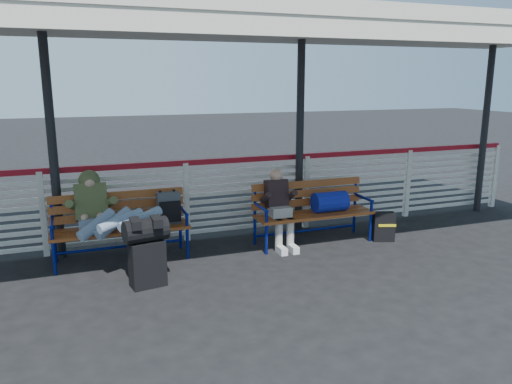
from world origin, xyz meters
name	(u,v)px	position (x,y,z in m)	size (l,w,h in m)	color
ground	(223,287)	(0.00, 0.00, 0.00)	(60.00, 60.00, 0.00)	black
fence	(186,198)	(0.00, 1.90, 0.66)	(12.08, 0.08, 1.24)	silver
canopy	(199,26)	(0.00, 0.87, 3.04)	(12.60, 3.60, 3.16)	silver
luggage_stack	(147,250)	(-0.82, 0.35, 0.45)	(0.54, 0.36, 0.83)	black
bench_left	(133,217)	(-0.85, 1.39, 0.58)	(1.80, 0.56, 0.92)	#A5511F
bench_right	(319,204)	(1.86, 1.15, 0.58)	(1.80, 0.56, 0.92)	#A5511F
traveler_man	(110,217)	(-1.17, 1.04, 0.71)	(0.94, 1.64, 0.77)	#88A3B8
companion_person	(279,207)	(1.21, 1.14, 0.60)	(0.32, 0.66, 1.15)	#ABA49B
suitcase_side	(384,227)	(2.81, 0.84, 0.22)	(0.36, 0.29, 0.44)	black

